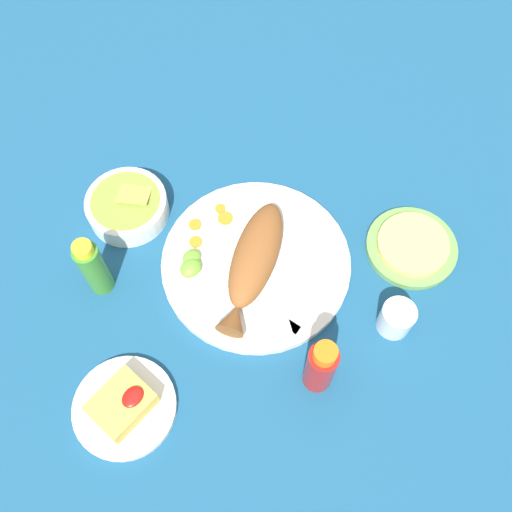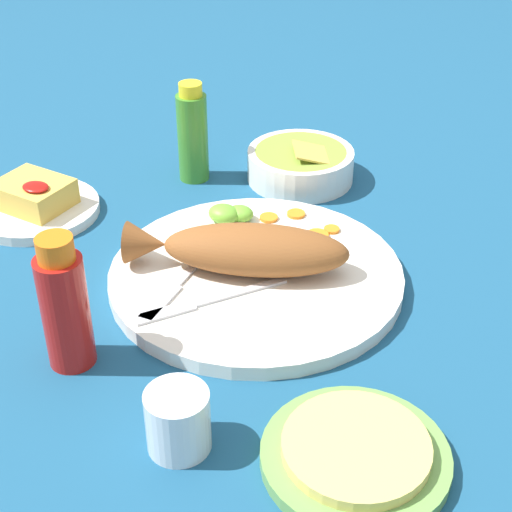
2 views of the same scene
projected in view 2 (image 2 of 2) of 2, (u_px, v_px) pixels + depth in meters
name	position (u px, v px, depth m)	size (l,w,h in m)	color
ground_plane	(256.00, 282.00, 0.95)	(4.00, 4.00, 0.00)	navy
main_plate	(256.00, 276.00, 0.95)	(0.35, 0.35, 0.02)	white
fried_fish	(243.00, 249.00, 0.93)	(0.27, 0.17, 0.06)	brown
fork_near	(202.00, 303.00, 0.88)	(0.11, 0.16, 0.00)	silver
fork_far	(180.00, 282.00, 0.92)	(0.03, 0.19, 0.00)	silver
carrot_slice_near	(317.00, 235.00, 1.01)	(0.03, 0.03, 0.00)	orange
carrot_slice_mid	(332.00, 229.00, 1.02)	(0.02, 0.02, 0.00)	orange
carrot_slice_far	(269.00, 218.00, 1.04)	(0.02, 0.02, 0.00)	orange
carrot_slice_extra	(296.00, 214.00, 1.05)	(0.02, 0.02, 0.00)	orange
lime_wedge_main	(240.00, 213.00, 1.04)	(0.04, 0.03, 0.02)	#6BB233
lime_wedge_side	(224.00, 214.00, 1.03)	(0.04, 0.04, 0.02)	#6BB233
hot_sauce_bottle_red	(65.00, 306.00, 0.79)	(0.05, 0.05, 0.15)	#B21914
hot_sauce_bottle_green	(193.00, 134.00, 1.14)	(0.04, 0.04, 0.15)	#3D8428
salt_cup	(178.00, 424.00, 0.72)	(0.06, 0.06, 0.06)	silver
side_plate_fries	(36.00, 209.00, 1.09)	(0.17, 0.17, 0.01)	white
fries_pile	(34.00, 193.00, 1.07)	(0.10, 0.08, 0.04)	gold
guacamole_bowl	(301.00, 163.00, 1.16)	(0.16, 0.16, 0.06)	white
tortilla_plate	(355.00, 457.00, 0.71)	(0.17, 0.17, 0.01)	#6B9E4C
tortilla_stack	(356.00, 447.00, 0.70)	(0.14, 0.14, 0.01)	#E0C666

